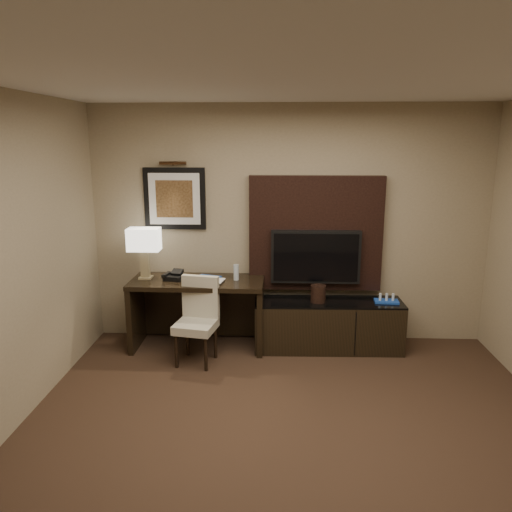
# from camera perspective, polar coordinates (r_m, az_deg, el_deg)

# --- Properties ---
(floor) EXTENTS (4.50, 5.00, 0.01)m
(floor) POSITION_cam_1_polar(r_m,az_deg,el_deg) (3.90, 4.25, -23.26)
(floor) COLOR black
(floor) RESTS_ON ground
(ceiling) EXTENTS (4.50, 5.00, 0.01)m
(ceiling) POSITION_cam_1_polar(r_m,az_deg,el_deg) (3.16, 5.14, 20.25)
(ceiling) COLOR silver
(ceiling) RESTS_ON wall_back
(wall_back) EXTENTS (4.50, 0.01, 2.70)m
(wall_back) POSITION_cam_1_polar(r_m,az_deg,el_deg) (5.72, 3.79, 3.52)
(wall_back) COLOR gray
(wall_back) RESTS_ON floor
(desk) EXTENTS (1.48, 0.65, 0.79)m
(desk) POSITION_cam_1_polar(r_m,az_deg,el_deg) (5.69, -6.64, -6.55)
(desk) COLOR black
(desk) RESTS_ON floor
(credenza) EXTENTS (1.64, 0.49, 0.56)m
(credenza) POSITION_cam_1_polar(r_m,az_deg,el_deg) (5.69, 8.23, -7.82)
(credenza) COLOR black
(credenza) RESTS_ON floor
(tv_wall_panel) EXTENTS (1.50, 0.12, 1.30)m
(tv_wall_panel) POSITION_cam_1_polar(r_m,az_deg,el_deg) (5.69, 6.81, 2.59)
(tv_wall_panel) COLOR black
(tv_wall_panel) RESTS_ON wall_back
(tv) EXTENTS (1.00, 0.08, 0.60)m
(tv) POSITION_cam_1_polar(r_m,az_deg,el_deg) (5.64, 6.82, -0.10)
(tv) COLOR black
(tv) RESTS_ON tv_wall_panel
(artwork) EXTENTS (0.70, 0.04, 0.70)m
(artwork) POSITION_cam_1_polar(r_m,az_deg,el_deg) (5.77, -9.26, 6.48)
(artwork) COLOR black
(artwork) RESTS_ON wall_back
(picture_light) EXTENTS (0.04, 0.04, 0.30)m
(picture_light) POSITION_cam_1_polar(r_m,az_deg,el_deg) (5.70, -9.49, 10.43)
(picture_light) COLOR #3B2413
(picture_light) RESTS_ON wall_back
(desk_chair) EXTENTS (0.48, 0.53, 0.83)m
(desk_chair) POSITION_cam_1_polar(r_m,az_deg,el_deg) (5.28, -6.91, -7.90)
(desk_chair) COLOR #BFB89F
(desk_chair) RESTS_ON floor
(table_lamp) EXTENTS (0.36, 0.21, 0.58)m
(table_lamp) POSITION_cam_1_polar(r_m,az_deg,el_deg) (5.66, -12.61, 0.31)
(table_lamp) COLOR #92825B
(table_lamp) RESTS_ON desk
(desk_phone) EXTENTS (0.23, 0.22, 0.10)m
(desk_phone) POSITION_cam_1_polar(r_m,az_deg,el_deg) (5.61, -9.35, -2.19)
(desk_phone) COLOR black
(desk_phone) RESTS_ON desk
(blue_folder) EXTENTS (0.35, 0.41, 0.02)m
(blue_folder) POSITION_cam_1_polar(r_m,az_deg,el_deg) (5.52, -5.85, -2.73)
(blue_folder) COLOR #164095
(blue_folder) RESTS_ON desk
(book) EXTENTS (0.16, 0.05, 0.22)m
(book) POSITION_cam_1_polar(r_m,az_deg,el_deg) (5.46, -5.45, -1.83)
(book) COLOR #BFBA96
(book) RESTS_ON desk
(water_bottle) EXTENTS (0.07, 0.07, 0.17)m
(water_bottle) POSITION_cam_1_polar(r_m,az_deg,el_deg) (5.51, -2.28, -1.88)
(water_bottle) COLOR silver
(water_bottle) RESTS_ON desk
(ice_bucket) EXTENTS (0.21, 0.21, 0.19)m
(ice_bucket) POSITION_cam_1_polar(r_m,az_deg,el_deg) (5.53, 7.11, -4.29)
(ice_bucket) COLOR black
(ice_bucket) RESTS_ON credenza
(minibar_tray) EXTENTS (0.27, 0.18, 0.09)m
(minibar_tray) POSITION_cam_1_polar(r_m,az_deg,el_deg) (5.68, 14.70, -4.67)
(minibar_tray) COLOR #1944A8
(minibar_tray) RESTS_ON credenza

